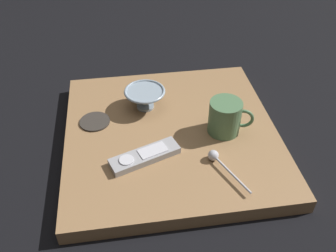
{
  "coord_description": "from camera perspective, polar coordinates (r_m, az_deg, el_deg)",
  "views": [
    {
      "loc": [
        0.76,
        -0.12,
        0.72
      ],
      "look_at": [
        0.01,
        -0.01,
        0.06
      ],
      "focal_mm": 39.15,
      "sensor_mm": 36.0,
      "label": 1
    }
  ],
  "objects": [
    {
      "name": "cereal_bowl",
      "position": [
        1.09,
        -3.61,
        4.44
      ],
      "size": [
        0.12,
        0.12,
        0.06
      ],
      "color": "#8C9EAD",
      "rests_on": "table"
    },
    {
      "name": "tv_remote_near",
      "position": [
        0.94,
        -3.64,
        -4.67
      ],
      "size": [
        0.11,
        0.19,
        0.02
      ],
      "color": "#9E9EA3",
      "rests_on": "table"
    },
    {
      "name": "drink_coaster",
      "position": [
        1.07,
        -11.33,
        0.69
      ],
      "size": [
        0.09,
        0.09,
        0.01
      ],
      "color": "#332D28",
      "rests_on": "table"
    },
    {
      "name": "coffee_mug",
      "position": [
        1.0,
        8.92,
        1.37
      ],
      "size": [
        0.09,
        0.12,
        0.1
      ],
      "color": "#4C724C",
      "rests_on": "table"
    },
    {
      "name": "teaspoon",
      "position": [
        0.93,
        7.57,
        -5.06
      ],
      "size": [
        0.15,
        0.07,
        0.03
      ],
      "color": "silver",
      "rests_on": "table"
    },
    {
      "name": "table",
      "position": [
        1.04,
        0.49,
        -1.49
      ],
      "size": [
        0.59,
        0.59,
        0.04
      ],
      "color": "#936D47",
      "rests_on": "ground"
    },
    {
      "name": "ground_plane",
      "position": [
        1.05,
        0.48,
        -2.35
      ],
      "size": [
        6.0,
        6.0,
        0.0
      ],
      "primitive_type": "plane",
      "color": "black"
    }
  ]
}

